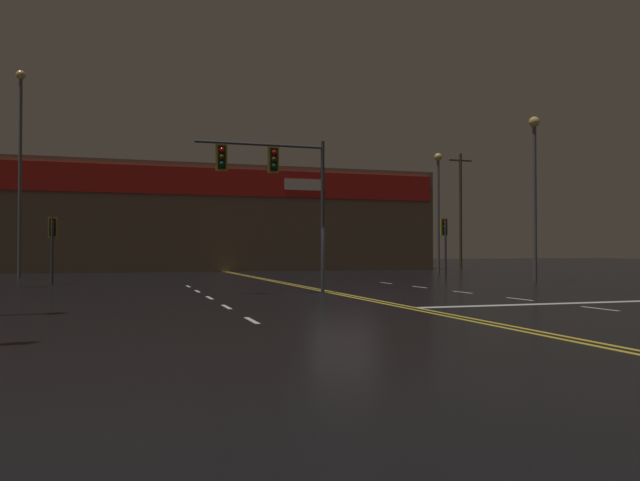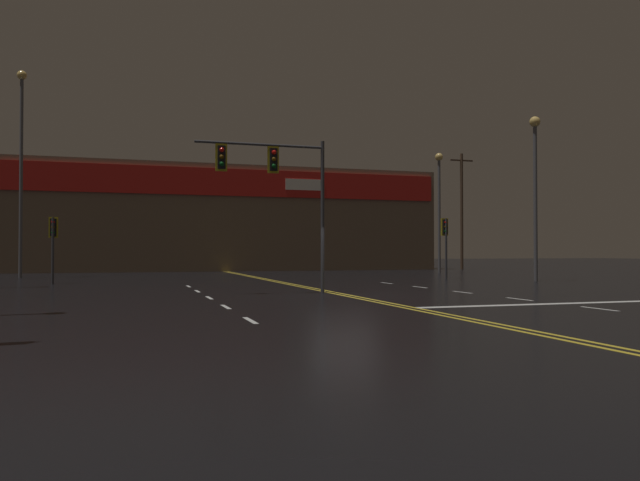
{
  "view_description": "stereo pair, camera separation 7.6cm",
  "coord_description": "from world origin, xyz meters",
  "px_view_note": "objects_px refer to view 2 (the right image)",
  "views": [
    {
      "loc": [
        -7.56,
        -21.06,
        1.55
      ],
      "look_at": [
        0.0,
        2.88,
        2.0
      ],
      "focal_mm": 35.0,
      "sensor_mm": 36.0,
      "label": 1
    },
    {
      "loc": [
        -7.49,
        -21.08,
        1.55
      ],
      "look_at": [
        0.0,
        2.88,
        2.0
      ],
      "focal_mm": 35.0,
      "sensor_mm": 36.0,
      "label": 2
    }
  ],
  "objects_px": {
    "streetlight_near_right": "(439,195)",
    "streetlight_far_right": "(535,175)",
    "traffic_signal_corner_northeast": "(445,234)",
    "streetlight_near_left": "(21,150)",
    "traffic_signal_median": "(272,175)",
    "traffic_signal_corner_northwest": "(53,235)"
  },
  "relations": [
    {
      "from": "streetlight_near_right",
      "to": "streetlight_near_left",
      "type": "bearing_deg",
      "value": 179.18
    },
    {
      "from": "traffic_signal_corner_northeast",
      "to": "streetlight_far_right",
      "type": "bearing_deg",
      "value": -50.25
    },
    {
      "from": "traffic_signal_median",
      "to": "traffic_signal_corner_northwest",
      "type": "bearing_deg",
      "value": 131.25
    },
    {
      "from": "traffic_signal_corner_northeast",
      "to": "streetlight_near_left",
      "type": "relative_size",
      "value": 0.28
    },
    {
      "from": "traffic_signal_corner_northwest",
      "to": "traffic_signal_corner_northeast",
      "type": "height_order",
      "value": "traffic_signal_corner_northeast"
    },
    {
      "from": "traffic_signal_median",
      "to": "streetlight_far_right",
      "type": "bearing_deg",
      "value": 18.95
    },
    {
      "from": "streetlight_near_left",
      "to": "streetlight_near_right",
      "type": "relative_size",
      "value": 1.43
    },
    {
      "from": "traffic_signal_corner_northwest",
      "to": "streetlight_near_right",
      "type": "distance_m",
      "value": 26.35
    },
    {
      "from": "streetlight_near_left",
      "to": "traffic_signal_corner_northwest",
      "type": "bearing_deg",
      "value": -72.55
    },
    {
      "from": "traffic_signal_corner_northwest",
      "to": "streetlight_near_right",
      "type": "height_order",
      "value": "streetlight_near_right"
    },
    {
      "from": "streetlight_near_left",
      "to": "streetlight_near_right",
      "type": "height_order",
      "value": "streetlight_near_left"
    },
    {
      "from": "traffic_signal_corner_northeast",
      "to": "streetlight_near_right",
      "type": "bearing_deg",
      "value": 63.75
    },
    {
      "from": "traffic_signal_corner_northwest",
      "to": "traffic_signal_corner_northeast",
      "type": "xyz_separation_m",
      "value": [
        20.61,
        -0.57,
        0.18
      ]
    },
    {
      "from": "streetlight_far_right",
      "to": "traffic_signal_median",
      "type": "bearing_deg",
      "value": -161.05
    },
    {
      "from": "streetlight_near_left",
      "to": "traffic_signal_median",
      "type": "bearing_deg",
      "value": -58.44
    },
    {
      "from": "traffic_signal_median",
      "to": "streetlight_near_left",
      "type": "distance_m",
      "value": 21.52
    },
    {
      "from": "traffic_signal_median",
      "to": "streetlight_near_right",
      "type": "height_order",
      "value": "streetlight_near_right"
    },
    {
      "from": "traffic_signal_median",
      "to": "streetlight_near_right",
      "type": "xyz_separation_m",
      "value": [
        16.39,
        17.74,
        1.2
      ]
    },
    {
      "from": "streetlight_near_right",
      "to": "streetlight_far_right",
      "type": "height_order",
      "value": "streetlight_near_right"
    },
    {
      "from": "streetlight_near_right",
      "to": "streetlight_far_right",
      "type": "xyz_separation_m",
      "value": [
        -1.07,
        -12.48,
        -0.01
      ]
    },
    {
      "from": "traffic_signal_corner_northwest",
      "to": "streetlight_near_left",
      "type": "distance_m",
      "value": 10.32
    },
    {
      "from": "traffic_signal_corner_northeast",
      "to": "streetlight_far_right",
      "type": "relative_size",
      "value": 0.4
    }
  ]
}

